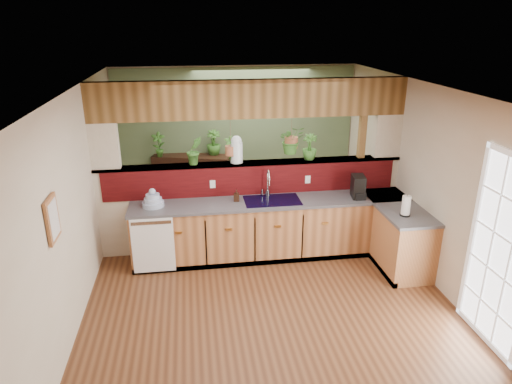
{
  "coord_description": "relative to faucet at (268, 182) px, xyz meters",
  "views": [
    {
      "loc": [
        -0.9,
        -5.13,
        3.38
      ],
      "look_at": [
        -0.03,
        0.7,
        1.15
      ],
      "focal_mm": 32.0,
      "sensor_mm": 36.0,
      "label": 1
    }
  ],
  "objects": [
    {
      "name": "pass_through_partition",
      "position": [
        -0.18,
        0.21,
        0.06
      ],
      "size": [
        4.6,
        0.21,
        2.6
      ],
      "color": "beige",
      "rests_on": "ground"
    },
    {
      "name": "shelf_plant_b",
      "position": [
        -0.67,
        2.12,
        0.09
      ],
      "size": [
        0.29,
        0.29,
        0.47
      ],
      "primitive_type": "imported",
      "rotation": [
        0.0,
        0.0,
        0.11
      ],
      "color": "#326623",
      "rests_on": "shelving_console"
    },
    {
      "name": "ceiling",
      "position": [
        -0.21,
        -1.13,
        1.47
      ],
      "size": [
        4.6,
        7.0,
        0.01
      ],
      "primitive_type": "cube",
      "color": "brown",
      "rests_on": "ground"
    },
    {
      "name": "ledge_plant_right",
      "position": [
        0.67,
        0.22,
        0.46
      ],
      "size": [
        0.28,
        0.28,
        0.39
      ],
      "primitive_type": "imported",
      "rotation": [
        0.0,
        0.0,
        -0.34
      ],
      "color": "#326623",
      "rests_on": "pass_through_ledge"
    },
    {
      "name": "countertop",
      "position": [
        0.63,
        -0.27,
        -0.68
      ],
      "size": [
        4.14,
        1.52,
        0.9
      ],
      "color": "#975C34",
      "rests_on": "ground"
    },
    {
      "name": "shelving_console",
      "position": [
        -1.1,
        2.12,
        -0.63
      ],
      "size": [
        1.51,
        0.77,
        0.97
      ],
      "primitive_type": "cube",
      "rotation": [
        0.0,
        0.0,
        -0.28
      ],
      "color": "black",
      "rests_on": "ground"
    },
    {
      "name": "floor_plant",
      "position": [
        0.47,
        0.98,
        -0.8
      ],
      "size": [
        0.71,
        0.65,
        0.66
      ],
      "primitive_type": "imported",
      "rotation": [
        0.0,
        0.0,
        -0.26
      ],
      "color": "#326623",
      "rests_on": "ground"
    },
    {
      "name": "framed_print",
      "position": [
        -2.48,
        -1.93,
        0.42
      ],
      "size": [
        0.04,
        0.35,
        0.45
      ],
      "color": "#975C34",
      "rests_on": "wall_left"
    },
    {
      "name": "french_door",
      "position": [
        2.06,
        -2.43,
        -0.08
      ],
      "size": [
        0.06,
        1.02,
        2.16
      ],
      "primitive_type": "cube",
      "color": "white",
      "rests_on": "ground"
    },
    {
      "name": "pass_through_ledge",
      "position": [
        -0.21,
        0.22,
        0.24
      ],
      "size": [
        4.6,
        0.21,
        0.04
      ],
      "primitive_type": "cube",
      "color": "brown",
      "rests_on": "ground"
    },
    {
      "name": "ground",
      "position": [
        -0.21,
        -1.13,
        -1.13
      ],
      "size": [
        4.6,
        7.0,
        0.01
      ],
      "primitive_type": "cube",
      "color": "#532F19",
      "rests_on": "ground"
    },
    {
      "name": "navy_sink",
      "position": [
        0.04,
        -0.16,
        -0.31
      ],
      "size": [
        0.82,
        0.5,
        0.18
      ],
      "color": "black",
      "rests_on": "countertop"
    },
    {
      "name": "dishwasher",
      "position": [
        -1.69,
        -0.47,
        -0.67
      ],
      "size": [
        0.58,
        0.03,
        0.82
      ],
      "color": "white",
      "rests_on": "ground"
    },
    {
      "name": "soap_dispenser",
      "position": [
        -0.48,
        -0.11,
        -0.14
      ],
      "size": [
        0.09,
        0.09,
        0.18
      ],
      "primitive_type": "imported",
      "rotation": [
        0.0,
        0.0,
        -0.13
      ],
      "color": "#371F14",
      "rests_on": "countertop"
    },
    {
      "name": "shelf_plant_a",
      "position": [
        -1.69,
        2.12,
        0.09
      ],
      "size": [
        0.25,
        0.17,
        0.47
      ],
      "primitive_type": "imported",
      "rotation": [
        0.0,
        0.0,
        -0.01
      ],
      "color": "#326623",
      "rests_on": "shelving_console"
    },
    {
      "name": "hanging_plant_b",
      "position": [
        0.39,
        0.22,
        0.76
      ],
      "size": [
        0.4,
        0.36,
        0.54
      ],
      "color": "brown",
      "rests_on": "header_beam"
    },
    {
      "name": "paper_towel",
      "position": [
        1.72,
        -0.96,
        -0.09
      ],
      "size": [
        0.14,
        0.14,
        0.3
      ],
      "color": "black",
      "rests_on": "countertop"
    },
    {
      "name": "dish_stack",
      "position": [
        -1.67,
        -0.13,
        -0.15
      ],
      "size": [
        0.31,
        0.31,
        0.27
      ],
      "color": "#A0AFCE",
      "rests_on": "countertop"
    },
    {
      "name": "hanging_plant_a",
      "position": [
        -0.52,
        0.22,
        0.6
      ],
      "size": [
        0.19,
        0.16,
        0.54
      ],
      "color": "brown",
      "rests_on": "header_beam"
    },
    {
      "name": "faucet",
      "position": [
        0.0,
        0.0,
        0.0
      ],
      "size": [
        0.19,
        0.19,
        0.43
      ],
      "color": "#B7B7B2",
      "rests_on": "countertop"
    },
    {
      "name": "glass_jar",
      "position": [
        -0.44,
        0.22,
        0.47
      ],
      "size": [
        0.18,
        0.18,
        0.41
      ],
      "color": "silver",
      "rests_on": "pass_through_ledge"
    },
    {
      "name": "wall_left",
      "position": [
        -2.51,
        -1.13,
        0.17
      ],
      "size": [
        0.02,
        7.0,
        2.6
      ],
      "primitive_type": "cube",
      "color": "beige",
      "rests_on": "ground"
    },
    {
      "name": "sage_backwall",
      "position": [
        -0.21,
        2.35,
        0.17
      ],
      "size": [
        4.55,
        0.02,
        2.55
      ],
      "primitive_type": "cube",
      "color": "#58704C",
      "rests_on": "ground"
    },
    {
      "name": "ledge_plant_left",
      "position": [
        -1.05,
        0.22,
        0.47
      ],
      "size": [
        0.28,
        0.25,
        0.42
      ],
      "primitive_type": "imported",
      "rotation": [
        0.0,
        0.0,
        0.34
      ],
      "color": "#326623",
      "rests_on": "pass_through_ledge"
    },
    {
      "name": "wall_back",
      "position": [
        -0.21,
        2.37,
        0.17
      ],
      "size": [
        4.6,
        0.02,
        2.6
      ],
      "primitive_type": "cube",
      "color": "beige",
      "rests_on": "ground"
    },
    {
      "name": "wall_right",
      "position": [
        2.09,
        -1.13,
        0.17
      ],
      "size": [
        0.02,
        7.0,
        2.6
      ],
      "primitive_type": "cube",
      "color": "beige",
      "rests_on": "ground"
    },
    {
      "name": "coffee_maker",
      "position": [
        1.32,
        -0.22,
        -0.08
      ],
      "size": [
        0.18,
        0.3,
        0.33
      ],
      "rotation": [
        0.0,
        0.0,
        -0.17
      ],
      "color": "black",
      "rests_on": "countertop"
    },
    {
      "name": "header_beam",
      "position": [
        -0.21,
        0.22,
        1.2
      ],
      "size": [
        4.6,
        0.15,
        0.55
      ],
      "primitive_type": "cube",
      "color": "brown",
      "rests_on": "ground"
    }
  ]
}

